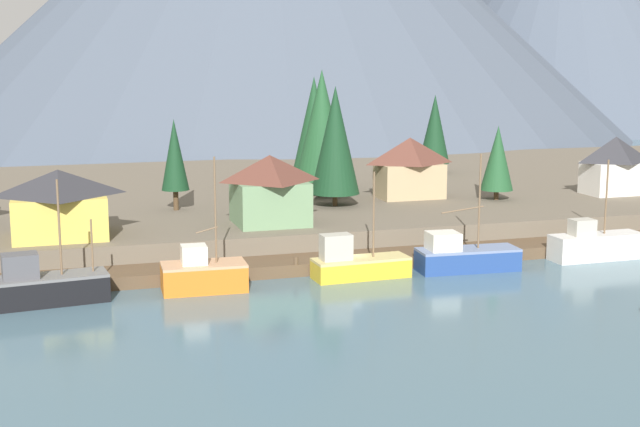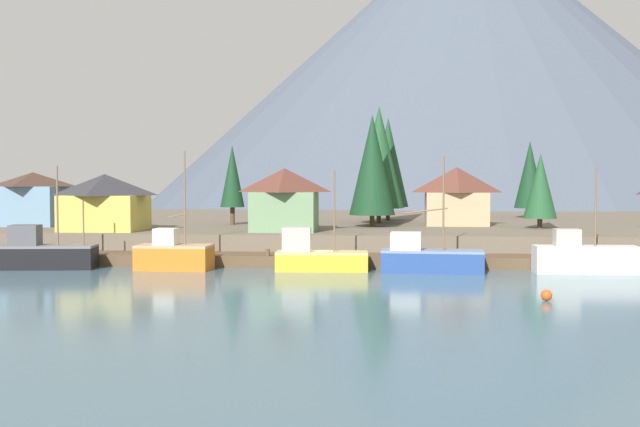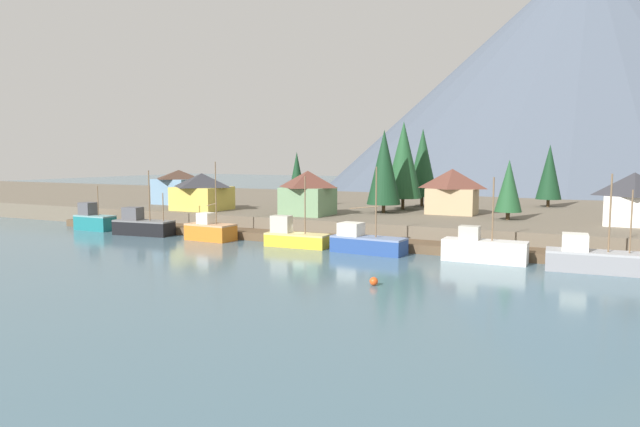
{
  "view_description": "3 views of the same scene",
  "coord_description": "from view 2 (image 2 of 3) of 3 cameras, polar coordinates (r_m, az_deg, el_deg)",
  "views": [
    {
      "loc": [
        -21.35,
        -63.07,
        16.7
      ],
      "look_at": [
        -1.41,
        2.27,
        4.54
      ],
      "focal_mm": 48.51,
      "sensor_mm": 36.0,
      "label": 1
    },
    {
      "loc": [
        5.85,
        -65.53,
        7.65
      ],
      "look_at": [
        0.18,
        3.77,
        4.47
      ],
      "focal_mm": 43.97,
      "sensor_mm": 36.0,
      "label": 2
    },
    {
      "loc": [
        32.36,
        -58.56,
        10.49
      ],
      "look_at": [
        1.41,
        3.1,
        3.52
      ],
      "focal_mm": 31.72,
      "sensor_mm": 36.0,
      "label": 3
    }
  ],
  "objects": [
    {
      "name": "fishing_boat_blue",
      "position": [
        64.19,
        7.88,
        -3.2
      ],
      "size": [
        8.35,
        3.31,
        9.41
      ],
      "rotation": [
        0.0,
        0.0,
        -0.07
      ],
      "color": "navy",
      "rests_on": "ground_plane"
    },
    {
      "name": "house_tan",
      "position": [
        85.49,
        9.91,
        1.29
      ],
      "size": [
        6.92,
        4.42,
        6.3
      ],
      "color": "tan",
      "rests_on": "shoreline_bank"
    },
    {
      "name": "dock",
      "position": [
        68.15,
        -0.27,
        -3.4
      ],
      "size": [
        80.0,
        4.0,
        1.6
      ],
      "color": "brown",
      "rests_on": "ground_plane"
    },
    {
      "name": "conifer_back_left",
      "position": [
        82.83,
        15.74,
        1.94
      ],
      "size": [
        3.36,
        3.36,
        7.63
      ],
      "color": "#4C3823",
      "rests_on": "shoreline_bank"
    },
    {
      "name": "shoreline_bank",
      "position": [
        97.92,
        1.25,
        -1.13
      ],
      "size": [
        400.0,
        56.0,
        2.5
      ],
      "primitive_type": "cube",
      "color": "#665B4C",
      "rests_on": "ground_plane"
    },
    {
      "name": "conifer_mid_left",
      "position": [
        89.04,
        4.31,
        4.12
      ],
      "size": [
        5.68,
        5.68,
        13.26
      ],
      "color": "#4C3823",
      "rests_on": "shoreline_bank"
    },
    {
      "name": "conifer_mid_right",
      "position": [
        95.47,
        4.98,
        3.73
      ],
      "size": [
        4.94,
        4.94,
        12.42
      ],
      "color": "#4C3823",
      "rests_on": "shoreline_bank"
    },
    {
      "name": "mountain_west_peak",
      "position": [
        201.6,
        10.66,
        10.77
      ],
      "size": [
        159.79,
        159.79,
        72.8
      ],
      "primitive_type": "cone",
      "color": "#475160",
      "rests_on": "ground_plane"
    },
    {
      "name": "conifer_near_right",
      "position": [
        104.96,
        15.02,
        2.75
      ],
      "size": [
        3.9,
        3.9,
        9.91
      ],
      "color": "#4C3823",
      "rests_on": "shoreline_bank"
    },
    {
      "name": "conifer_near_left",
      "position": [
        82.43,
        3.82,
        3.55
      ],
      "size": [
        4.81,
        4.81,
        11.76
      ],
      "color": "#4C3823",
      "rests_on": "shoreline_bank"
    },
    {
      "name": "house_yellow",
      "position": [
        79.49,
        -15.39,
        0.84
      ],
      "size": [
        7.68,
        7.0,
        5.52
      ],
      "color": "gold",
      "rests_on": "shoreline_bank"
    },
    {
      "name": "house_blue",
      "position": [
        90.24,
        -20.14,
        1.04
      ],
      "size": [
        6.98,
        7.04,
        5.75
      ],
      "color": "#6689A8",
      "rests_on": "shoreline_bank"
    },
    {
      "name": "house_green",
      "position": [
        75.8,
        -2.59,
        1.07
      ],
      "size": [
        6.45,
        6.25,
        6.08
      ],
      "color": "#6B8E66",
      "rests_on": "shoreline_bank"
    },
    {
      "name": "fishing_boat_white",
      "position": [
        66.45,
        18.69,
        -3.05
      ],
      "size": [
        8.21,
        2.5,
        8.48
      ],
      "rotation": [
        0.0,
        0.0,
        0.01
      ],
      "color": "silver",
      "rests_on": "ground_plane"
    },
    {
      "name": "conifer_back_right",
      "position": [
        86.27,
        -6.4,
        2.7
      ],
      "size": [
        2.64,
        2.64,
        8.73
      ],
      "color": "#4C3823",
      "rests_on": "shoreline_bank"
    },
    {
      "name": "fishing_boat_black",
      "position": [
        69.93,
        -19.5,
        -2.78
      ],
      "size": [
        8.45,
        3.73,
        8.66
      ],
      "rotation": [
        0.0,
        0.0,
        0.12
      ],
      "color": "black",
      "rests_on": "ground_plane"
    },
    {
      "name": "channel_buoy",
      "position": [
        50.97,
        16.16,
        -5.72
      ],
      "size": [
        0.7,
        0.7,
        0.7
      ],
      "primitive_type": "sphere",
      "color": "#E04C19",
      "rests_on": "ground_plane"
    },
    {
      "name": "fishing_boat_orange",
      "position": [
        66.39,
        -10.61,
        -2.98
      ],
      "size": [
        6.24,
        3.3,
        9.87
      ],
      "rotation": [
        0.0,
        0.0,
        -0.04
      ],
      "color": "#CC6B1E",
      "rests_on": "ground_plane"
    },
    {
      "name": "ground_plane",
      "position": [
        86.12,
        0.77,
        -2.82
      ],
      "size": [
        400.0,
        400.0,
        1.0
      ],
      "primitive_type": "cube",
      "color": "#476675"
    },
    {
      "name": "fishing_boat_yellow",
      "position": [
        64.53,
        -0.19,
        -3.18
      ],
      "size": [
        7.63,
        2.84,
        8.28
      ],
      "rotation": [
        0.0,
        0.0,
        0.04
      ],
      "color": "gold",
      "rests_on": "ground_plane"
    }
  ]
}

